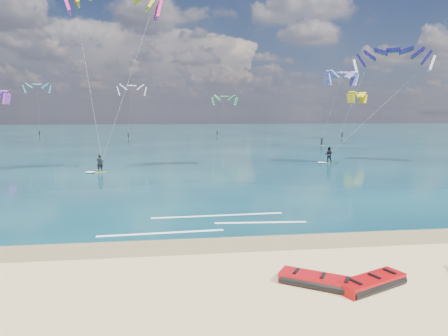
{
  "coord_description": "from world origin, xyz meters",
  "views": [
    {
      "loc": [
        -0.96,
        -14.68,
        6.04
      ],
      "look_at": [
        1.94,
        8.0,
        2.88
      ],
      "focal_mm": 32.0,
      "sensor_mm": 36.0,
      "label": 1
    }
  ],
  "objects_px": {
    "packed_kite_left": "(371,288)",
    "kitesurfer_far": "(361,101)",
    "kitesurfer_main": "(106,75)",
    "packed_kite_mid": "(319,286)"
  },
  "relations": [
    {
      "from": "packed_kite_left",
      "to": "kitesurfer_far",
      "type": "height_order",
      "value": "kitesurfer_far"
    },
    {
      "from": "packed_kite_left",
      "to": "kitesurfer_main",
      "type": "xyz_separation_m",
      "value": [
        -12.85,
        26.64,
        9.54
      ]
    },
    {
      "from": "packed_kite_left",
      "to": "kitesurfer_main",
      "type": "relative_size",
      "value": 0.16
    },
    {
      "from": "packed_kite_left",
      "to": "kitesurfer_far",
      "type": "distance_m",
      "value": 34.97
    },
    {
      "from": "packed_kite_left",
      "to": "kitesurfer_main",
      "type": "height_order",
      "value": "kitesurfer_main"
    },
    {
      "from": "kitesurfer_main",
      "to": "kitesurfer_far",
      "type": "height_order",
      "value": "kitesurfer_main"
    },
    {
      "from": "packed_kite_left",
      "to": "packed_kite_mid",
      "type": "relative_size",
      "value": 0.99
    },
    {
      "from": "packed_kite_mid",
      "to": "kitesurfer_far",
      "type": "relative_size",
      "value": 0.21
    },
    {
      "from": "packed_kite_mid",
      "to": "kitesurfer_far",
      "type": "distance_m",
      "value": 35.4
    },
    {
      "from": "packed_kite_mid",
      "to": "kitesurfer_far",
      "type": "height_order",
      "value": "kitesurfer_far"
    }
  ]
}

